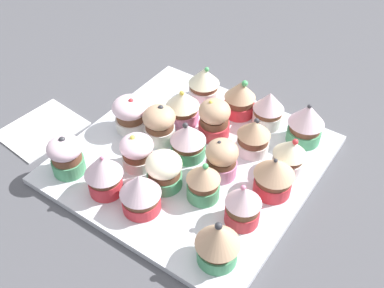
% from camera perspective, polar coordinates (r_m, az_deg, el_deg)
% --- Properties ---
extents(ground_plane, '(1.80, 1.80, 0.03)m').
position_cam_1_polar(ground_plane, '(0.82, -0.00, -2.89)').
color(ground_plane, '#4C4C51').
extents(baking_tray, '(0.41, 0.41, 0.01)m').
position_cam_1_polar(baking_tray, '(0.81, -0.00, -1.86)').
color(baking_tray, silver).
rests_on(baking_tray, ground_plane).
extents(cupcake_0, '(0.06, 0.06, 0.07)m').
position_cam_1_polar(cupcake_0, '(0.78, -15.32, -1.34)').
color(cupcake_0, '#4C9E6B').
rests_on(cupcake_0, baking_tray).
extents(cupcake_1, '(0.06, 0.06, 0.08)m').
position_cam_1_polar(cupcake_1, '(0.73, -10.90, -3.55)').
color(cupcake_1, '#D1333D').
rests_on(cupcake_1, baking_tray).
extents(cupcake_2, '(0.06, 0.06, 0.07)m').
position_cam_1_polar(cupcake_2, '(0.70, -6.26, -6.01)').
color(cupcake_2, '#D1333D').
rests_on(cupcake_2, baking_tray).
extents(cupcake_3, '(0.06, 0.06, 0.08)m').
position_cam_1_polar(cupcake_3, '(0.64, 3.22, -12.04)').
color(cupcake_3, '#4C9E6B').
rests_on(cupcake_3, baking_tray).
extents(cupcake_4, '(0.06, 0.06, 0.06)m').
position_cam_1_polar(cupcake_4, '(0.77, -6.81, -0.91)').
color(cupcake_4, white).
rests_on(cupcake_4, baking_tray).
extents(cupcake_5, '(0.06, 0.06, 0.07)m').
position_cam_1_polar(cupcake_5, '(0.74, -3.57, -3.21)').
color(cupcake_5, '#4C9E6B').
rests_on(cupcake_5, baking_tray).
extents(cupcake_6, '(0.05, 0.05, 0.07)m').
position_cam_1_polar(cupcake_6, '(0.72, 1.41, -4.62)').
color(cupcake_6, '#4C9E6B').
rests_on(cupcake_6, baking_tray).
extents(cupcake_7, '(0.05, 0.05, 0.08)m').
position_cam_1_polar(cupcake_7, '(0.69, 6.35, -7.48)').
color(cupcake_7, '#D1333D').
rests_on(cupcake_7, baking_tray).
extents(cupcake_8, '(0.06, 0.06, 0.07)m').
position_cam_1_polar(cupcake_8, '(0.85, -7.49, 3.94)').
color(cupcake_8, white).
rests_on(cupcake_8, baking_tray).
extents(cupcake_9, '(0.06, 0.06, 0.07)m').
position_cam_1_polar(cupcake_9, '(0.82, -4.05, 2.53)').
color(cupcake_9, white).
rests_on(cupcake_9, baking_tray).
extents(cupcake_10, '(0.06, 0.06, 0.07)m').
position_cam_1_polar(cupcake_10, '(0.78, -0.63, 0.31)').
color(cupcake_10, '#4C9E6B').
rests_on(cupcake_10, baking_tray).
extents(cupcake_11, '(0.05, 0.05, 0.07)m').
position_cam_1_polar(cupcake_11, '(0.75, 3.70, -1.81)').
color(cupcake_11, pink).
rests_on(cupcake_11, baking_tray).
extents(cupcake_12, '(0.07, 0.07, 0.07)m').
position_cam_1_polar(cupcake_12, '(0.73, 10.13, -3.85)').
color(cupcake_12, '#D1333D').
rests_on(cupcake_12, baking_tray).
extents(cupcake_13, '(0.06, 0.06, 0.07)m').
position_cam_1_polar(cupcake_13, '(0.85, -1.18, 4.71)').
color(cupcake_13, pink).
rests_on(cupcake_13, baking_tray).
extents(cupcake_14, '(0.06, 0.06, 0.08)m').
position_cam_1_polar(cupcake_14, '(0.82, 2.52, 3.28)').
color(cupcake_14, '#D1333D').
rests_on(cupcake_14, baking_tray).
extents(cupcake_15, '(0.06, 0.06, 0.07)m').
position_cam_1_polar(cupcake_15, '(0.80, 7.64, 0.97)').
color(cupcake_15, white).
rests_on(cupcake_15, baking_tray).
extents(cupcake_16, '(0.06, 0.06, 0.07)m').
position_cam_1_polar(cupcake_16, '(0.77, 11.96, -1.38)').
color(cupcake_16, white).
rests_on(cupcake_16, baking_tray).
extents(cupcake_17, '(0.06, 0.06, 0.07)m').
position_cam_1_polar(cupcake_17, '(0.91, 1.49, 7.49)').
color(cupcake_17, white).
rests_on(cupcake_17, baking_tray).
extents(cupcake_18, '(0.06, 0.06, 0.08)m').
position_cam_1_polar(cupcake_18, '(0.88, 5.95, 5.70)').
color(cupcake_18, '#D1333D').
rests_on(cupcake_18, baking_tray).
extents(cupcake_19, '(0.06, 0.06, 0.07)m').
position_cam_1_polar(cupcake_19, '(0.86, 9.45, 4.33)').
color(cupcake_19, white).
rests_on(cupcake_19, baking_tray).
extents(cupcake_20, '(0.06, 0.06, 0.08)m').
position_cam_1_polar(cupcake_20, '(0.83, 13.95, 2.57)').
color(cupcake_20, '#4C9E6B').
rests_on(cupcake_20, baking_tray).
extents(napkin, '(0.13, 0.15, 0.01)m').
position_cam_1_polar(napkin, '(0.92, -18.11, 1.84)').
color(napkin, white).
rests_on(napkin, ground_plane).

